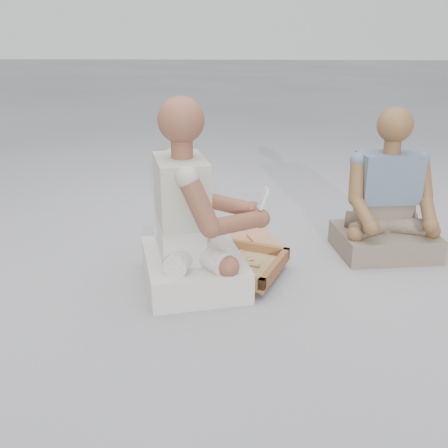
# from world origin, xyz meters

# --- Properties ---
(ground) EXTENTS (60.00, 60.00, 0.00)m
(ground) POSITION_xyz_m (0.00, 0.00, 0.00)
(ground) COLOR #95959A
(ground) RESTS_ON ground
(carved_panel) EXTENTS (0.67, 0.56, 0.04)m
(carved_panel) POSITION_xyz_m (-0.06, 0.51, 0.02)
(carved_panel) COLOR #9B613C
(carved_panel) RESTS_ON ground
(tool_tray) EXTENTS (0.62, 0.56, 0.07)m
(tool_tray) POSITION_xyz_m (-0.04, 0.21, 0.06)
(tool_tray) COLOR brown
(tool_tray) RESTS_ON carved_panel
(chisel_0) EXTENTS (0.12, 0.20, 0.02)m
(chisel_0) POSITION_xyz_m (-0.09, 0.37, 0.06)
(chisel_0) COLOR silver
(chisel_0) RESTS_ON tool_tray
(chisel_1) EXTENTS (0.13, 0.20, 0.02)m
(chisel_1) POSITION_xyz_m (-0.11, 0.19, 0.08)
(chisel_1) COLOR silver
(chisel_1) RESTS_ON tool_tray
(chisel_2) EXTENTS (0.21, 0.09, 0.02)m
(chisel_2) POSITION_xyz_m (-0.05, 0.09, 0.07)
(chisel_2) COLOR silver
(chisel_2) RESTS_ON tool_tray
(chisel_3) EXTENTS (0.09, 0.21, 0.02)m
(chisel_3) POSITION_xyz_m (0.00, 0.29, 0.06)
(chisel_3) COLOR silver
(chisel_3) RESTS_ON tool_tray
(chisel_4) EXTENTS (0.20, 0.13, 0.02)m
(chisel_4) POSITION_xyz_m (-0.04, 0.11, 0.07)
(chisel_4) COLOR silver
(chisel_4) RESTS_ON tool_tray
(chisel_5) EXTENTS (0.22, 0.08, 0.02)m
(chisel_5) POSITION_xyz_m (0.06, 0.18, 0.07)
(chisel_5) COLOR silver
(chisel_5) RESTS_ON tool_tray
(chisel_6) EXTENTS (0.08, 0.22, 0.02)m
(chisel_6) POSITION_xyz_m (-0.09, 0.09, 0.07)
(chisel_6) COLOR silver
(chisel_6) RESTS_ON tool_tray
(chisel_7) EXTENTS (0.16, 0.18, 0.02)m
(chisel_7) POSITION_xyz_m (0.04, 0.21, 0.07)
(chisel_7) COLOR silver
(chisel_7) RESTS_ON tool_tray
(chisel_8) EXTENTS (0.14, 0.19, 0.02)m
(chisel_8) POSITION_xyz_m (-0.09, 0.13, 0.08)
(chisel_8) COLOR silver
(chisel_8) RESTS_ON tool_tray
(wood_chip_0) EXTENTS (0.02, 0.02, 0.00)m
(wood_chip_0) POSITION_xyz_m (-0.36, 0.42, 0.00)
(wood_chip_0) COLOR tan
(wood_chip_0) RESTS_ON ground
(wood_chip_1) EXTENTS (0.02, 0.02, 0.00)m
(wood_chip_1) POSITION_xyz_m (-0.04, 0.36, 0.00)
(wood_chip_1) COLOR tan
(wood_chip_1) RESTS_ON ground
(wood_chip_2) EXTENTS (0.02, 0.02, 0.00)m
(wood_chip_2) POSITION_xyz_m (0.16, 0.53, 0.00)
(wood_chip_2) COLOR tan
(wood_chip_2) RESTS_ON ground
(wood_chip_3) EXTENTS (0.02, 0.02, 0.00)m
(wood_chip_3) POSITION_xyz_m (-0.21, -0.00, 0.00)
(wood_chip_3) COLOR tan
(wood_chip_3) RESTS_ON ground
(wood_chip_4) EXTENTS (0.02, 0.02, 0.00)m
(wood_chip_4) POSITION_xyz_m (-0.16, -0.07, 0.00)
(wood_chip_4) COLOR tan
(wood_chip_4) RESTS_ON ground
(wood_chip_5) EXTENTS (0.02, 0.02, 0.00)m
(wood_chip_5) POSITION_xyz_m (-0.23, 0.47, 0.00)
(wood_chip_5) COLOR tan
(wood_chip_5) RESTS_ON ground
(wood_chip_6) EXTENTS (0.02, 0.02, 0.00)m
(wood_chip_6) POSITION_xyz_m (0.27, 0.60, 0.00)
(wood_chip_6) COLOR tan
(wood_chip_6) RESTS_ON ground
(wood_chip_7) EXTENTS (0.02, 0.02, 0.00)m
(wood_chip_7) POSITION_xyz_m (-0.28, 0.07, 0.00)
(wood_chip_7) COLOR tan
(wood_chip_7) RESTS_ON ground
(wood_chip_8) EXTENTS (0.02, 0.02, 0.00)m
(wood_chip_8) POSITION_xyz_m (-0.24, 0.01, 0.00)
(wood_chip_8) COLOR tan
(wood_chip_8) RESTS_ON ground
(wood_chip_9) EXTENTS (0.02, 0.02, 0.00)m
(wood_chip_9) POSITION_xyz_m (0.23, 0.03, 0.00)
(wood_chip_9) COLOR tan
(wood_chip_9) RESTS_ON ground
(wood_chip_10) EXTENTS (0.02, 0.02, 0.00)m
(wood_chip_10) POSITION_xyz_m (-0.36, 0.39, 0.00)
(wood_chip_10) COLOR tan
(wood_chip_10) RESTS_ON ground
(wood_chip_11) EXTENTS (0.02, 0.02, 0.00)m
(wood_chip_11) POSITION_xyz_m (-0.26, 0.25, 0.00)
(wood_chip_11) COLOR tan
(wood_chip_11) RESTS_ON ground
(wood_chip_12) EXTENTS (0.02, 0.02, 0.00)m
(wood_chip_12) POSITION_xyz_m (-0.20, 0.06, 0.00)
(wood_chip_12) COLOR tan
(wood_chip_12) RESTS_ON ground
(wood_chip_13) EXTENTS (0.02, 0.02, 0.00)m
(wood_chip_13) POSITION_xyz_m (0.13, 0.05, 0.00)
(wood_chip_13) COLOR tan
(wood_chip_13) RESTS_ON ground
(wood_chip_14) EXTENTS (0.02, 0.02, 0.00)m
(wood_chip_14) POSITION_xyz_m (0.06, 0.36, 0.00)
(wood_chip_14) COLOR tan
(wood_chip_14) RESTS_ON ground
(wood_chip_15) EXTENTS (0.02, 0.02, 0.00)m
(wood_chip_15) POSITION_xyz_m (0.13, -0.00, 0.00)
(wood_chip_15) COLOR tan
(wood_chip_15) RESTS_ON ground
(craftsman) EXTENTS (0.66, 0.67, 0.89)m
(craftsman) POSITION_xyz_m (-0.21, 0.11, 0.30)
(craftsman) COLOR silver
(craftsman) RESTS_ON ground
(companion) EXTENTS (0.57, 0.48, 0.79)m
(companion) POSITION_xyz_m (0.80, 0.54, 0.26)
(companion) COLOR #756754
(companion) RESTS_ON ground
(mobile_phone) EXTENTS (0.06, 0.05, 0.10)m
(mobile_phone) POSITION_xyz_m (0.12, 0.14, 0.42)
(mobile_phone) COLOR silver
(mobile_phone) RESTS_ON craftsman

